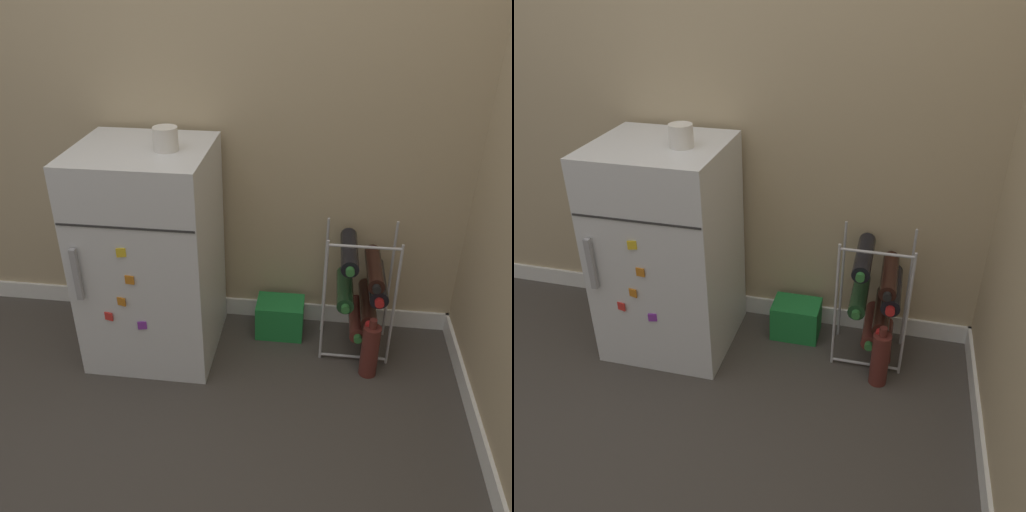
% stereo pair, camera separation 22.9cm
% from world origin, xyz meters
% --- Properties ---
extents(ground_plane, '(14.00, 14.00, 0.00)m').
position_xyz_m(ground_plane, '(0.00, 0.00, 0.00)').
color(ground_plane, '#423D38').
extents(wall_back, '(6.95, 0.07, 2.50)m').
position_xyz_m(wall_back, '(0.00, 0.68, 1.24)').
color(wall_back, tan).
rests_on(wall_back, ground_plane).
extents(mini_fridge, '(0.53, 0.53, 0.94)m').
position_xyz_m(mini_fridge, '(-0.37, 0.37, 0.47)').
color(mini_fridge, silver).
rests_on(mini_fridge, ground_plane).
extents(wine_rack, '(0.30, 0.33, 0.60)m').
position_xyz_m(wine_rack, '(0.54, 0.46, 0.30)').
color(wine_rack, '#B2B2B7').
rests_on(wine_rack, ground_plane).
extents(soda_box, '(0.22, 0.16, 0.17)m').
position_xyz_m(soda_box, '(0.18, 0.52, 0.09)').
color(soda_box, '#1E7F38').
rests_on(soda_box, ground_plane).
extents(fridge_top_cup, '(0.09, 0.09, 0.09)m').
position_xyz_m(fridge_top_cup, '(-0.26, 0.36, 0.99)').
color(fridge_top_cup, silver).
rests_on(fridge_top_cup, mini_fridge).
extents(loose_bottle_floor, '(0.08, 0.08, 0.28)m').
position_xyz_m(loose_bottle_floor, '(0.58, 0.28, 0.13)').
color(loose_bottle_floor, '#56231E').
rests_on(loose_bottle_floor, ground_plane).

